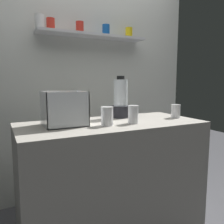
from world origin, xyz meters
TOP-DOWN VIEW (x-y plane):
  - counter at (0.00, 0.00)m, footprint 1.40×0.64m
  - back_wall_unit at (0.00, 0.77)m, footprint 2.60×0.24m
  - carrot_display_bin at (-0.35, 0.05)m, footprint 0.29×0.25m
  - blender_pitcher at (0.18, 0.19)m, footprint 0.16×0.16m
  - juice_cup_pomegranate_far_left at (-0.09, -0.10)m, footprint 0.09×0.09m
  - juice_cup_mango_left at (0.12, -0.11)m, footprint 0.08×0.08m
  - juice_cup_pomegranate_middle at (0.60, -0.04)m, footprint 0.08×0.08m

SIDE VIEW (x-z plane):
  - counter at x=0.00m, z-range 0.00..0.90m
  - juice_cup_pomegranate_middle at x=0.60m, z-range 0.89..1.01m
  - juice_cup_pomegranate_far_left at x=-0.09m, z-range 0.89..1.03m
  - juice_cup_mango_left at x=0.12m, z-range 0.89..1.03m
  - carrot_display_bin at x=-0.35m, z-range 0.85..1.10m
  - blender_pitcher at x=0.18m, z-range 0.87..1.22m
  - back_wall_unit at x=0.00m, z-range 0.01..2.51m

